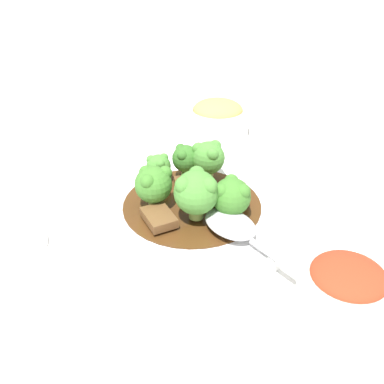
% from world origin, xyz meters
% --- Properties ---
extents(ground_plane, '(4.00, 4.00, 0.00)m').
position_xyz_m(ground_plane, '(0.00, 0.00, 0.00)').
color(ground_plane, white).
extents(main_plate, '(0.29, 0.29, 0.02)m').
position_xyz_m(main_plate, '(0.00, 0.00, 0.01)').
color(main_plate, white).
rests_on(main_plate, ground_plane).
extents(beef_strip_0, '(0.04, 0.05, 0.01)m').
position_xyz_m(beef_strip_0, '(0.01, -0.05, 0.03)').
color(beef_strip_0, brown).
rests_on(beef_strip_0, main_plate).
extents(beef_strip_1, '(0.06, 0.04, 0.01)m').
position_xyz_m(beef_strip_1, '(0.03, 0.01, 0.02)').
color(beef_strip_1, brown).
rests_on(beef_strip_1, main_plate).
extents(beef_strip_2, '(0.05, 0.05, 0.01)m').
position_xyz_m(beef_strip_2, '(-0.04, 0.04, 0.02)').
color(beef_strip_2, brown).
rests_on(beef_strip_2, main_plate).
extents(broccoli_floret_0, '(0.05, 0.05, 0.06)m').
position_xyz_m(broccoli_floret_0, '(-0.03, -0.01, 0.06)').
color(broccoli_floret_0, '#8EB756').
rests_on(broccoli_floret_0, main_plate).
extents(broccoli_floret_1, '(0.04, 0.04, 0.05)m').
position_xyz_m(broccoli_floret_1, '(0.06, 0.01, 0.05)').
color(broccoli_floret_1, '#7FA84C').
rests_on(broccoli_floret_1, main_plate).
extents(broccoli_floret_2, '(0.03, 0.03, 0.04)m').
position_xyz_m(broccoli_floret_2, '(0.05, 0.05, 0.04)').
color(broccoli_floret_2, '#7FA84C').
rests_on(broccoli_floret_2, main_plate).
extents(broccoli_floret_3, '(0.05, 0.05, 0.05)m').
position_xyz_m(broccoli_floret_3, '(-0.02, -0.05, 0.05)').
color(broccoli_floret_3, '#7FA84C').
rests_on(broccoli_floret_3, main_plate).
extents(broccoli_floret_4, '(0.05, 0.05, 0.05)m').
position_xyz_m(broccoli_floret_4, '(-0.01, 0.05, 0.05)').
color(broccoli_floret_4, '#8EB756').
rests_on(broccoli_floret_4, main_plate).
extents(broccoli_floret_5, '(0.05, 0.05, 0.05)m').
position_xyz_m(broccoli_floret_5, '(0.06, -0.02, 0.05)').
color(broccoli_floret_5, '#8EB756').
rests_on(broccoli_floret_5, main_plate).
extents(serving_spoon, '(0.18, 0.16, 0.01)m').
position_xyz_m(serving_spoon, '(-0.06, -0.06, 0.03)').
color(serving_spoon, silver).
rests_on(serving_spoon, main_plate).
extents(side_bowl_kimchi, '(0.10, 0.10, 0.05)m').
position_xyz_m(side_bowl_kimchi, '(-0.15, -0.16, 0.03)').
color(side_bowl_kimchi, white).
rests_on(side_bowl_kimchi, ground_plane).
extents(side_bowl_appetizer, '(0.11, 0.11, 0.06)m').
position_xyz_m(side_bowl_appetizer, '(0.24, -0.03, 0.03)').
color(side_bowl_appetizer, white).
rests_on(side_bowl_appetizer, ground_plane).
extents(sauce_dish, '(0.08, 0.08, 0.01)m').
position_xyz_m(sauce_dish, '(-0.08, 0.21, 0.01)').
color(sauce_dish, white).
rests_on(sauce_dish, ground_plane).
extents(paper_napkin, '(0.15, 0.13, 0.01)m').
position_xyz_m(paper_napkin, '(-0.08, 0.21, 0.00)').
color(paper_napkin, white).
rests_on(paper_napkin, ground_plane).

